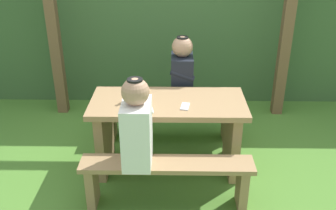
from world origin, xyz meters
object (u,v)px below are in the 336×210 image
bench_far (169,113)px  person_white_shirt (137,125)px  cell_phone (185,106)px  person_black_coat (182,74)px  bench_near (167,174)px  drinking_glass (145,102)px  picnic_table (168,123)px  bottle_left (134,91)px

bench_far → person_white_shirt: 1.22m
cell_phone → person_white_shirt: bearing=-122.5°
person_black_coat → bench_far: bearing=178.6°
bench_near → cell_phone: bearing=70.8°
drinking_glass → cell_phone: (0.35, 0.00, -0.04)m
bench_near → person_white_shirt: size_ratio=1.95×
bench_near → bench_far: (0.00, 1.11, 0.00)m
person_white_shirt → bench_far: bearing=78.2°
picnic_table → drinking_glass: 0.36m
person_black_coat → cell_phone: 0.68m
drinking_glass → bench_near: bearing=-65.0°
picnic_table → bench_near: picnic_table is taller
picnic_table → cell_phone: (0.15, -0.12, 0.23)m
picnic_table → drinking_glass: (-0.20, -0.13, 0.27)m
bench_far → person_white_shirt: bearing=-101.8°
bench_near → bottle_left: (-0.31, 0.58, 0.49)m
person_white_shirt → cell_phone: size_ratio=5.14×
bench_far → cell_phone: cell_phone is taller
bench_near → person_white_shirt: bearing=179.2°
bench_far → cell_phone: 0.81m
bench_far → drinking_glass: drinking_glass is taller
picnic_table → person_white_shirt: size_ratio=1.95×
bench_near → cell_phone: size_ratio=10.00×
bottle_left → cell_phone: bottle_left is taller
bench_far → bench_near: bearing=-90.0°
bench_far → person_white_shirt: (-0.23, -1.11, 0.45)m
person_white_shirt → bottle_left: size_ratio=3.27×
person_black_coat → drinking_glass: size_ratio=7.65×
bottle_left → drinking_glass: bearing=-53.2°
person_white_shirt → bottle_left: person_white_shirt is taller
person_black_coat → cell_phone: (0.02, -0.68, -0.04)m
picnic_table → bottle_left: (-0.31, 0.02, 0.31)m
picnic_table → person_white_shirt: person_white_shirt is taller
bench_far → person_black_coat: (0.13, -0.00, 0.45)m
picnic_table → bottle_left: size_ratio=6.37×
person_white_shirt → drinking_glass: size_ratio=7.65×
person_black_coat → bottle_left: size_ratio=3.27×
person_white_shirt → drinking_glass: (0.03, 0.43, -0.00)m
bench_near → bench_far: same height
bench_near → bench_far: bearing=90.0°
bench_near → person_black_coat: person_black_coat is taller
picnic_table → cell_phone: size_ratio=10.00×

